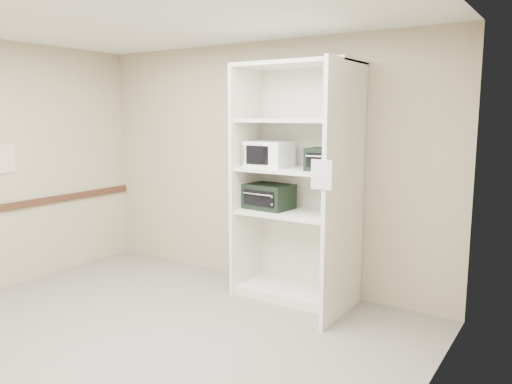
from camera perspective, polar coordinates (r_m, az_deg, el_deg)
The scene contains 10 objects.
floor at distance 4.50m, azimuth -13.93°, elevation -16.49°, with size 4.50×4.00×0.01m, color slate.
ceiling at distance 4.16m, azimuth -15.40°, elevation 19.53°, with size 4.50×4.00×0.01m, color white.
wall_back at distance 5.65m, azimuth 0.55°, elevation 3.18°, with size 4.50×0.02×2.70m, color tan.
wall_right at distance 2.90m, azimuth 16.95°, elevation -2.67°, with size 0.02×4.00×2.70m, color tan.
shelving_unit at distance 5.09m, azimuth 5.07°, elevation 0.02°, with size 1.24×0.92×2.42m.
microwave at distance 5.18m, azimuth 1.49°, elevation 4.35°, with size 0.44×0.33×0.26m, color white.
toaster_oven_upper at distance 4.85m, azimuth 8.18°, elevation 3.69°, with size 0.38×0.29×0.22m, color black.
toaster_oven_lower at distance 5.27m, azimuth 1.51°, elevation -0.51°, with size 0.47×0.35×0.26m, color black.
paper_sign at distance 4.25m, azimuth 7.48°, elevation 1.98°, with size 0.20×0.01×0.25m, color white.
wall_poster at distance 6.10m, azimuth -26.77°, elevation 3.40°, with size 0.01×0.22×0.31m, color white.
Camera 1 is at (3.03, -2.73, 1.91)m, focal length 35.00 mm.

